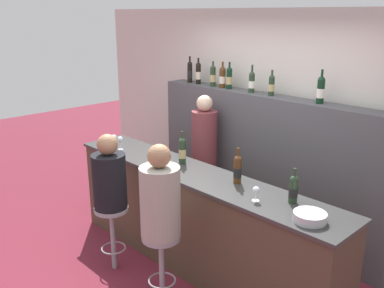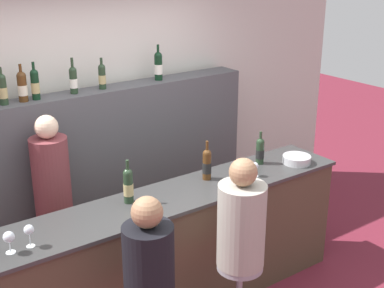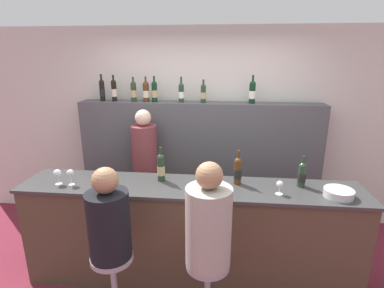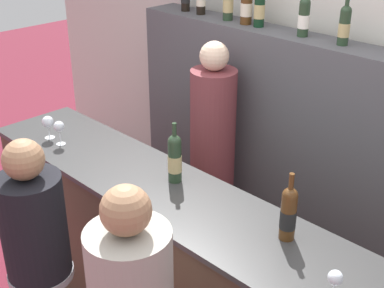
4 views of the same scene
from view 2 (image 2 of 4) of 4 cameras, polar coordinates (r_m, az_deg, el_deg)
wall_back at (r=5.19m, az=-10.81°, el=2.26°), size 6.40×0.05×2.60m
bar_counter at (r=4.43m, az=-2.44°, el=-11.72°), size 3.27×0.56×1.04m
back_bar_cabinet at (r=5.16m, az=-9.40°, el=-3.27°), size 3.07×0.28×1.67m
wine_bottle_counter_0 at (r=4.06m, az=-6.81°, el=-4.39°), size 0.08×0.08×0.35m
wine_bottle_counter_1 at (r=4.44m, az=1.60°, el=-2.15°), size 0.08×0.08×0.34m
wine_bottle_counter_2 at (r=4.80m, az=7.27°, el=-0.70°), size 0.07×0.07×0.30m
wine_bottle_backbar_2 at (r=4.58m, az=-19.56°, el=5.56°), size 0.07×0.07×0.31m
wine_bottle_backbar_3 at (r=4.62m, az=-17.66°, el=5.89°), size 0.08×0.08×0.31m
wine_bottle_backbar_4 at (r=4.65m, az=-16.40°, el=6.15°), size 0.07×0.07×0.32m
wine_bottle_backbar_5 at (r=4.78m, az=-12.54°, el=6.72°), size 0.07×0.07×0.31m
wine_bottle_backbar_6 at (r=4.89m, az=-9.57°, el=7.16°), size 0.07×0.07×0.28m
wine_bottle_backbar_7 at (r=5.17m, az=-3.61°, el=8.34°), size 0.08×0.08×0.34m
wine_glass_0 at (r=3.60m, az=-18.95°, el=-9.43°), size 0.07×0.07×0.15m
wine_glass_1 at (r=3.62m, az=-17.00°, el=-8.82°), size 0.07×0.07×0.16m
wine_glass_2 at (r=4.54m, az=6.72°, el=-2.40°), size 0.06×0.06×0.13m
metal_bowl at (r=4.90m, az=11.10°, el=-1.62°), size 0.25×0.25×0.07m
guest_seated_left at (r=3.47m, az=-4.66°, el=-12.14°), size 0.33×0.33×0.75m
bar_stool_right at (r=4.12m, az=5.06°, el=-14.43°), size 0.34×0.34×0.69m
guest_seated_right at (r=3.85m, az=5.30°, el=-8.14°), size 0.35×0.35×0.83m
bartender at (r=4.68m, az=-14.41°, el=-7.27°), size 0.31×0.31×1.63m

